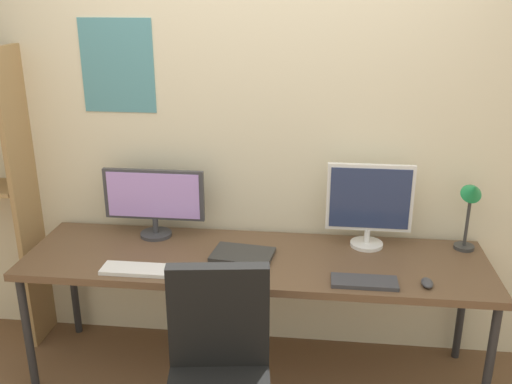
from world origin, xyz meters
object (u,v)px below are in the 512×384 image
desk (255,265)px  monitor_left (154,199)px  desk_lamp (471,202)px  keyboard_left (140,270)px  mouse_right_side (181,273)px  laptop_closed (243,255)px  monitor_right (369,203)px  keyboard_right (364,282)px  mouse_left_side (427,283)px

desk → monitor_left: (-0.60, 0.21, 0.27)m
desk_lamp → keyboard_left: desk_lamp is taller
desk_lamp → mouse_right_side: size_ratio=4.38×
monitor_left → desk_lamp: bearing=-0.1°
desk_lamp → laptop_closed: (-1.20, -0.22, -0.27)m
monitor_right → keyboard_right: (-0.04, -0.44, -0.24)m
desk → mouse_right_side: size_ratio=25.62×
desk → keyboard_left: bearing=-157.7°
monitor_left → mouse_right_side: bearing=-60.6°
monitor_right → mouse_right_side: bearing=-153.7°
monitor_left → mouse_right_side: 0.57m
desk → monitor_left: bearing=160.5°
mouse_left_side → mouse_right_side: 1.20m
keyboard_left → keyboard_right: same height
monitor_right → mouse_left_side: bearing=-58.9°
monitor_left → keyboard_right: monitor_left is taller
keyboard_left → mouse_left_side: size_ratio=4.03×
keyboard_right → mouse_left_side: bearing=2.6°
mouse_left_side → laptop_closed: (-0.92, 0.21, -0.00)m
desk_lamp → monitor_right: bearing=179.8°
mouse_left_side → keyboard_right: bearing=-177.4°
desk → keyboard_right: (0.56, -0.23, 0.06)m
desk → desk_lamp: size_ratio=5.84×
monitor_left → keyboard_left: 0.49m
laptop_closed → desk: bearing=11.9°
desk_lamp → mouse_right_side: (-1.47, -0.46, -0.26)m
mouse_left_side → monitor_right: bearing=121.1°
monitor_right → mouse_left_side: size_ratio=4.91×
monitor_right → keyboard_left: monitor_right is taller
monitor_left → keyboard_right: 1.26m
mouse_right_side → desk: bearing=36.5°
monitor_right → laptop_closed: bearing=-161.9°
desk_lamp → keyboard_right: bearing=-142.3°
monitor_left → desk: bearing=-19.5°
mouse_left_side → mouse_right_side: size_ratio=1.00×
mouse_left_side → laptop_closed: 0.95m
keyboard_left → monitor_left: bearing=95.2°
desk → mouse_left_side: mouse_left_side is taller
keyboard_right → mouse_left_side: mouse_left_side is taller
keyboard_right → mouse_left_side: 0.30m
desk → mouse_right_side: 0.43m
keyboard_left → desk_lamp: bearing=14.6°
mouse_right_side → laptop_closed: bearing=42.0°
desk_lamp → keyboard_right: (-0.57, -0.44, -0.27)m
keyboard_right → mouse_right_side: bearing=-178.7°
keyboard_left → keyboard_right: size_ratio=1.21×
mouse_left_side → mouse_right_side: bearing=-178.3°
desk → monitor_right: (0.60, 0.21, 0.30)m
keyboard_right → desk_lamp: bearing=37.7°
mouse_left_side → laptop_closed: size_ratio=0.30×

